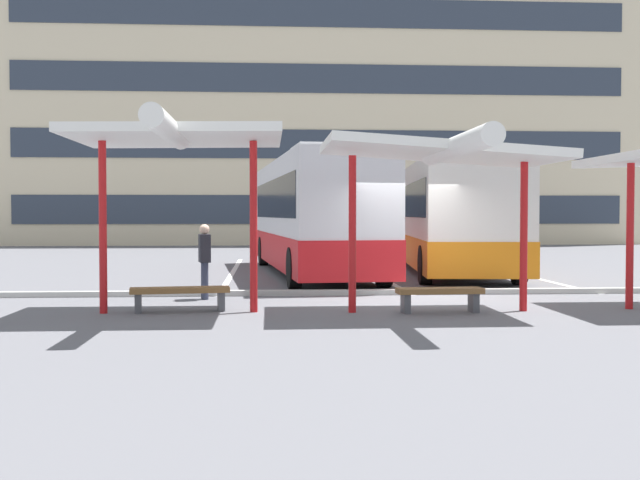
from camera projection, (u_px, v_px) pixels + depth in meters
name	position (u px, v px, depth m)	size (l,w,h in m)	color
ground_plane	(414.00, 296.00, 17.14)	(160.00, 160.00, 0.00)	slate
terminal_building	(318.00, 95.00, 50.12)	(38.19, 10.84, 21.58)	beige
coach_bus_0	(313.00, 217.00, 23.25)	(3.53, 12.17, 3.71)	silver
coach_bus_1	(448.00, 219.00, 24.34)	(3.78, 12.43, 3.60)	silver
lane_stripe_0	(233.00, 273.00, 23.92)	(0.16, 14.00, 0.01)	white
lane_stripe_1	(371.00, 272.00, 24.21)	(0.16, 14.00, 0.01)	white
lane_stripe_2	(507.00, 271.00, 24.49)	(0.16, 14.00, 0.01)	white
waiting_shelter_0	(176.00, 139.00, 13.85)	(3.72, 4.89, 3.36)	red
bench_0	(180.00, 293.00, 14.37)	(1.85, 0.66, 0.45)	brown
waiting_shelter_1	(442.00, 154.00, 14.00)	(4.19, 4.95, 3.16)	red
bench_1	(440.00, 294.00, 14.24)	(1.60, 0.51, 0.45)	brown
platform_kerb	(412.00, 292.00, 17.42)	(44.00, 0.24, 0.12)	#ADADA8
waiting_passenger_0	(205.00, 256.00, 16.44)	(0.30, 0.49, 1.59)	#33384C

